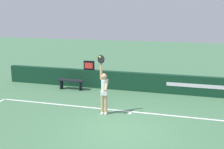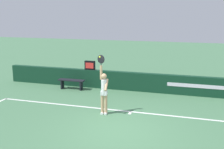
{
  "view_description": "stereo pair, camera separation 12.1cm",
  "coord_description": "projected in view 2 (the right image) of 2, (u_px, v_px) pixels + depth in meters",
  "views": [
    {
      "loc": [
        2.1,
        -8.41,
        3.97
      ],
      "look_at": [
        -0.71,
        1.52,
        1.6
      ],
      "focal_mm": 43.31,
      "sensor_mm": 36.0,
      "label": 1
    },
    {
      "loc": [
        2.22,
        -8.38,
        3.97
      ],
      "look_at": [
        -0.71,
        1.52,
        1.6
      ],
      "focal_mm": 43.31,
      "sensor_mm": 36.0,
      "label": 2
    }
  ],
  "objects": [
    {
      "name": "ground_plane",
      "position": [
        119.0,
        130.0,
        9.33
      ],
      "size": [
        60.0,
        60.0,
        0.0
      ],
      "primitive_type": "plane",
      "color": "#497A53"
    },
    {
      "name": "tennis_ball",
      "position": [
        100.0,
        57.0,
        10.04
      ],
      "size": [
        0.07,
        0.07,
        0.07
      ],
      "color": "#C6DC2F"
    },
    {
      "name": "courtside_bench_near",
      "position": [
        72.0,
        82.0,
        14.26
      ],
      "size": [
        1.43,
        0.39,
        0.52
      ],
      "color": "black",
      "rests_on": "ground"
    },
    {
      "name": "court_lines",
      "position": [
        112.0,
        141.0,
        8.54
      ],
      "size": [
        12.23,
        5.59,
        0.0
      ],
      "color": "white",
      "rests_on": "ground"
    },
    {
      "name": "tennis_player",
      "position": [
        104.0,
        90.0,
        10.64
      ],
      "size": [
        0.45,
        0.41,
        2.41
      ],
      "color": "tan",
      "rests_on": "ground"
    },
    {
      "name": "back_wall",
      "position": [
        144.0,
        82.0,
        13.85
      ],
      "size": [
        15.54,
        0.3,
        0.96
      ],
      "color": "#103623",
      "rests_on": "ground"
    },
    {
      "name": "speed_display",
      "position": [
        90.0,
        65.0,
        14.51
      ],
      "size": [
        0.57,
        0.14,
        0.49
      ],
      "color": "black",
      "rests_on": "back_wall"
    }
  ]
}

